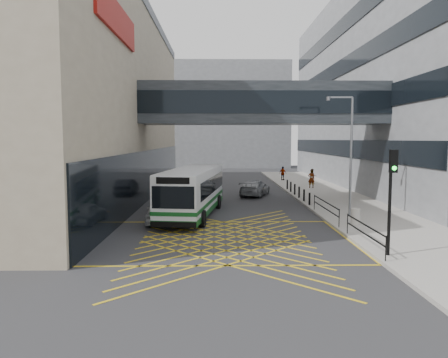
{
  "coord_description": "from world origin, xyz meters",
  "views": [
    {
      "loc": [
        -0.39,
        -20.99,
        4.88
      ],
      "look_at": [
        0.0,
        4.0,
        2.6
      ],
      "focal_mm": 35.0,
      "sensor_mm": 36.0,
      "label": 1
    }
  ],
  "objects_px": {
    "car_white": "(159,212)",
    "litter_bin": "(355,216)",
    "pedestrian_a": "(311,179)",
    "bus": "(193,191)",
    "pedestrian_c": "(283,173)",
    "car_silver": "(255,188)",
    "car_dark": "(184,187)",
    "pedestrian_b": "(312,176)",
    "street_lamp": "(348,148)",
    "traffic_light": "(391,187)"
  },
  "relations": [
    {
      "from": "car_white",
      "to": "car_dark",
      "type": "bearing_deg",
      "value": -95.81
    },
    {
      "from": "car_white",
      "to": "pedestrian_a",
      "type": "xyz_separation_m",
      "value": [
        12.58,
        16.87,
        0.42
      ]
    },
    {
      "from": "street_lamp",
      "to": "pedestrian_c",
      "type": "distance_m",
      "value": 23.9
    },
    {
      "from": "pedestrian_b",
      "to": "pedestrian_c",
      "type": "relative_size",
      "value": 1.01
    },
    {
      "from": "street_lamp",
      "to": "pedestrian_c",
      "type": "relative_size",
      "value": 4.67
    },
    {
      "from": "pedestrian_b",
      "to": "car_white",
      "type": "bearing_deg",
      "value": -123.77
    },
    {
      "from": "traffic_light",
      "to": "litter_bin",
      "type": "bearing_deg",
      "value": 84.04
    },
    {
      "from": "car_white",
      "to": "car_silver",
      "type": "height_order",
      "value": "car_silver"
    },
    {
      "from": "car_silver",
      "to": "traffic_light",
      "type": "relative_size",
      "value": 1.08
    },
    {
      "from": "bus",
      "to": "car_silver",
      "type": "xyz_separation_m",
      "value": [
        4.78,
        9.74,
        -0.9
      ]
    },
    {
      "from": "car_white",
      "to": "pedestrian_c",
      "type": "height_order",
      "value": "pedestrian_c"
    },
    {
      "from": "bus",
      "to": "car_silver",
      "type": "bearing_deg",
      "value": 71.61
    },
    {
      "from": "bus",
      "to": "pedestrian_c",
      "type": "relative_size",
      "value": 7.05
    },
    {
      "from": "bus",
      "to": "pedestrian_c",
      "type": "distance_m",
      "value": 24.36
    },
    {
      "from": "street_lamp",
      "to": "car_white",
      "type": "bearing_deg",
      "value": -169.98
    },
    {
      "from": "pedestrian_a",
      "to": "pedestrian_c",
      "type": "bearing_deg",
      "value": -80.95
    },
    {
      "from": "car_silver",
      "to": "litter_bin",
      "type": "bearing_deg",
      "value": 126.38
    },
    {
      "from": "litter_bin",
      "to": "pedestrian_a",
      "type": "bearing_deg",
      "value": 85.39
    },
    {
      "from": "street_lamp",
      "to": "pedestrian_b",
      "type": "bearing_deg",
      "value": 87.41
    },
    {
      "from": "car_white",
      "to": "traffic_light",
      "type": "height_order",
      "value": "traffic_light"
    },
    {
      "from": "traffic_light",
      "to": "bus",
      "type": "bearing_deg",
      "value": 129.51
    },
    {
      "from": "car_white",
      "to": "pedestrian_c",
      "type": "xyz_separation_m",
      "value": [
        11.01,
        24.95,
        0.31
      ]
    },
    {
      "from": "pedestrian_b",
      "to": "street_lamp",
      "type": "bearing_deg",
      "value": -96.76
    },
    {
      "from": "bus",
      "to": "litter_bin",
      "type": "distance_m",
      "value": 10.05
    },
    {
      "from": "litter_bin",
      "to": "pedestrian_a",
      "type": "distance_m",
      "value": 18.36
    },
    {
      "from": "car_white",
      "to": "car_dark",
      "type": "relative_size",
      "value": 0.91
    },
    {
      "from": "street_lamp",
      "to": "pedestrian_a",
      "type": "distance_m",
      "value": 15.96
    },
    {
      "from": "traffic_light",
      "to": "pedestrian_b",
      "type": "distance_m",
      "value": 28.96
    },
    {
      "from": "pedestrian_a",
      "to": "car_silver",
      "type": "bearing_deg",
      "value": 36.69
    },
    {
      "from": "car_white",
      "to": "pedestrian_b",
      "type": "distance_m",
      "value": 24.72
    },
    {
      "from": "car_silver",
      "to": "pedestrian_c",
      "type": "relative_size",
      "value": 2.96
    },
    {
      "from": "street_lamp",
      "to": "bus",
      "type": "bearing_deg",
      "value": 177.05
    },
    {
      "from": "pedestrian_a",
      "to": "car_dark",
      "type": "bearing_deg",
      "value": 14.41
    },
    {
      "from": "pedestrian_a",
      "to": "car_white",
      "type": "bearing_deg",
      "value": 51.36
    },
    {
      "from": "bus",
      "to": "car_dark",
      "type": "xyz_separation_m",
      "value": [
        -1.45,
        10.91,
        -0.94
      ]
    },
    {
      "from": "car_dark",
      "to": "bus",
      "type": "bearing_deg",
      "value": 97.82
    },
    {
      "from": "litter_bin",
      "to": "pedestrian_c",
      "type": "relative_size",
      "value": 0.56
    },
    {
      "from": "bus",
      "to": "street_lamp",
      "type": "bearing_deg",
      "value": 1.22
    },
    {
      "from": "pedestrian_b",
      "to": "traffic_light",
      "type": "bearing_deg",
      "value": -96.83
    },
    {
      "from": "pedestrian_a",
      "to": "pedestrian_b",
      "type": "xyz_separation_m",
      "value": [
        0.95,
        3.82,
        -0.1
      ]
    },
    {
      "from": "pedestrian_b",
      "to": "litter_bin",
      "type": "bearing_deg",
      "value": -96.85
    },
    {
      "from": "street_lamp",
      "to": "litter_bin",
      "type": "height_order",
      "value": "street_lamp"
    },
    {
      "from": "traffic_light",
      "to": "pedestrian_b",
      "type": "xyz_separation_m",
      "value": [
        3.14,
        28.72,
        -2.01
      ]
    },
    {
      "from": "car_silver",
      "to": "pedestrian_c",
      "type": "distance_m",
      "value": 13.55
    },
    {
      "from": "car_white",
      "to": "litter_bin",
      "type": "xyz_separation_m",
      "value": [
        11.1,
        -1.43,
        -0.03
      ]
    },
    {
      "from": "car_silver",
      "to": "traffic_light",
      "type": "height_order",
      "value": "traffic_light"
    },
    {
      "from": "pedestrian_a",
      "to": "pedestrian_c",
      "type": "distance_m",
      "value": 8.24
    },
    {
      "from": "car_silver",
      "to": "car_dark",
      "type": "bearing_deg",
      "value": 7.48
    },
    {
      "from": "car_dark",
      "to": "pedestrian_a",
      "type": "bearing_deg",
      "value": -163.42
    },
    {
      "from": "litter_bin",
      "to": "pedestrian_a",
      "type": "relative_size",
      "value": 0.5
    }
  ]
}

